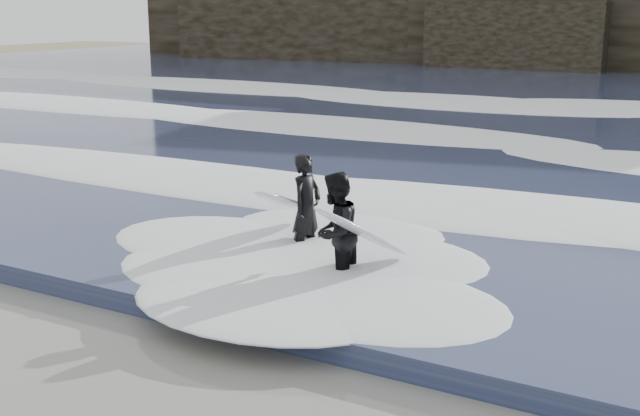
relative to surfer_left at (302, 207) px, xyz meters
The scene contains 6 objects.
sea 22.94m from the surfer_left, 87.63° to the left, with size 90.00×52.00×0.30m, color navy.
foam_near 3.09m from the surfer_left, 71.96° to the left, with size 60.00×3.20×0.20m, color white.
foam_mid 9.97m from the surfer_left, 84.53° to the left, with size 60.00×4.00×0.24m, color white.
foam_far 18.94m from the surfer_left, 87.13° to the left, with size 60.00×4.80×0.30m, color white.
surfer_left is the anchor object (origin of this frame).
surfer_right 1.54m from the surfer_left, 40.80° to the right, with size 1.30×1.85×1.66m.
Camera 1 is at (5.11, -4.05, 3.82)m, focal length 45.00 mm.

